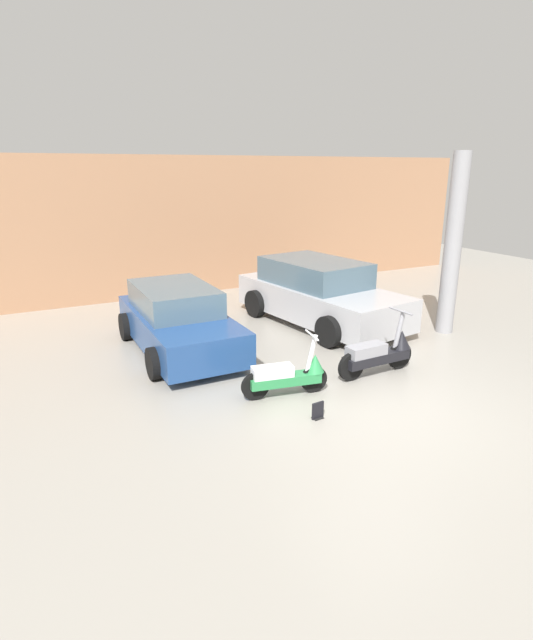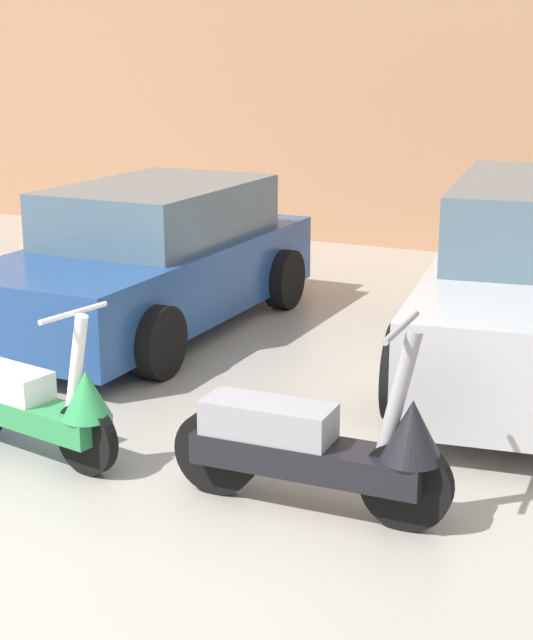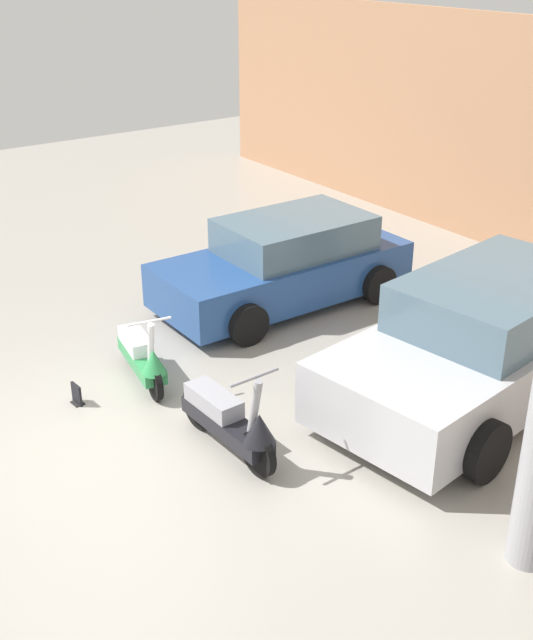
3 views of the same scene
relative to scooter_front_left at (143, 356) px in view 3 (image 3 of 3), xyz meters
The scene contains 6 objects.
ground_plane 1.53m from the scooter_front_left, 45.99° to the right, with size 28.00×28.00×0.00m, color #9E998E.
scooter_front_left is the anchor object (origin of this frame).
scooter_front_right 1.90m from the scooter_front_left, ahead, with size 1.63×0.59×1.14m.
car_rear_left 3.05m from the scooter_front_left, 107.89° to the left, with size 1.87×3.84×1.30m.
car_rear_center 4.13m from the scooter_front_left, 50.38° to the left, with size 2.58×4.60×1.49m.
placard_near_left_scooter 0.92m from the scooter_front_left, 90.46° to the right, with size 0.20×0.13×0.26m.
Camera 3 is at (6.90, -2.76, 5.01)m, focal length 45.00 mm.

